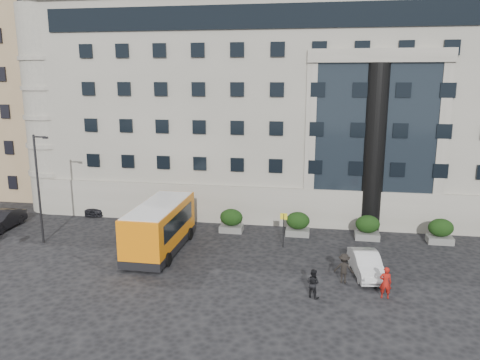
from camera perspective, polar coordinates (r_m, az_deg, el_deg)
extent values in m
plane|color=black|center=(30.33, -6.08, -10.82)|extent=(120.00, 120.00, 0.00)
cube|color=gray|center=(48.91, 7.62, 8.90)|extent=(44.00, 24.00, 18.00)
cylinder|color=black|center=(37.74, 16.01, 3.67)|extent=(1.80, 1.80, 13.00)
cube|color=#937A56|center=(56.55, -24.92, 9.35)|extent=(14.00, 14.00, 20.00)
cube|color=#83664C|center=(73.50, -19.00, 11.06)|extent=(13.00, 13.00, 22.00)
cube|color=#5E5E5B|center=(38.34, -8.75, -5.46)|extent=(1.80, 1.20, 0.50)
ellipsoid|color=black|center=(38.07, -8.80, -4.14)|extent=(1.80, 1.26, 1.34)
cube|color=#5E5E5B|center=(37.09, -1.06, -5.93)|extent=(1.80, 1.20, 0.50)
ellipsoid|color=black|center=(36.81, -1.06, -4.57)|extent=(1.80, 1.26, 1.34)
cube|color=#5E5E5B|center=(36.54, 7.03, -6.31)|extent=(1.80, 1.20, 0.50)
ellipsoid|color=black|center=(36.25, 7.07, -4.93)|extent=(1.80, 1.26, 1.34)
cube|color=#5E5E5B|center=(36.72, 15.22, -6.57)|extent=(1.80, 1.20, 0.50)
ellipsoid|color=black|center=(36.44, 15.30, -5.20)|extent=(1.80, 1.26, 1.34)
cube|color=#5E5E5B|center=(37.63, 23.17, -6.70)|extent=(1.80, 1.20, 0.50)
ellipsoid|color=black|center=(37.36, 23.29, -5.36)|extent=(1.80, 1.26, 1.34)
cylinder|color=#262628|center=(36.59, -23.34, -1.13)|extent=(0.16, 0.16, 8.00)
cylinder|color=#262628|center=(35.70, -23.26, 4.86)|extent=(0.90, 0.12, 0.12)
cube|color=black|center=(35.47, -22.64, 4.79)|extent=(0.35, 0.18, 0.14)
cylinder|color=#262628|center=(33.62, 5.32, -6.15)|extent=(0.08, 0.08, 2.50)
cube|color=yellow|center=(33.30, 5.35, -4.44)|extent=(0.50, 0.06, 0.45)
cube|color=orange|center=(33.09, -9.75, -5.34)|extent=(2.81, 8.05, 2.78)
cube|color=black|center=(33.57, -9.66, -7.76)|extent=(2.85, 8.09, 0.55)
cube|color=black|center=(33.00, -9.77, -4.84)|extent=(2.86, 6.28, 1.20)
cube|color=silver|center=(32.71, -9.84, -3.10)|extent=(2.67, 7.65, 0.18)
cylinder|color=black|center=(31.83, -13.58, -9.08)|extent=(0.29, 0.90, 0.90)
cylinder|color=black|center=(30.88, -8.82, -9.56)|extent=(0.29, 0.90, 0.90)
cylinder|color=black|center=(36.30, -10.37, -6.22)|extent=(0.29, 0.90, 0.90)
cylinder|color=black|center=(35.47, -6.16, -6.53)|extent=(0.29, 0.90, 0.90)
cube|color=#981E0B|center=(47.88, -19.48, -0.62)|extent=(2.67, 4.04, 2.75)
cube|color=#981E0B|center=(45.53, -21.05, -1.96)|extent=(2.48, 1.84, 1.87)
cube|color=black|center=(44.79, -21.55, -1.72)|extent=(2.09, 0.19, 0.88)
cylinder|color=black|center=(46.40, -22.22, -2.82)|extent=(0.32, 0.93, 0.92)
cylinder|color=black|center=(45.26, -19.55, -2.98)|extent=(0.32, 0.93, 0.92)
cylinder|color=black|center=(49.47, -20.17, -1.75)|extent=(0.32, 0.93, 0.92)
cylinder|color=black|center=(48.40, -17.64, -1.87)|extent=(0.32, 0.93, 0.92)
imported|color=black|center=(42.06, -26.99, -4.38)|extent=(1.79, 4.61, 1.50)
imported|color=black|center=(44.26, -16.56, -2.89)|extent=(2.08, 4.44, 1.25)
imported|color=black|center=(49.10, -16.45, -1.34)|extent=(2.40, 4.89, 1.33)
imported|color=silver|center=(30.14, 15.13, -9.87)|extent=(2.15, 4.53, 1.44)
imported|color=#9C160F|center=(27.45, 17.31, -11.86)|extent=(0.67, 0.44, 1.81)
imported|color=black|center=(26.70, 8.88, -12.33)|extent=(0.99, 0.92, 1.64)
imported|color=black|center=(28.74, 12.54, -10.46)|extent=(1.23, 0.78, 1.80)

